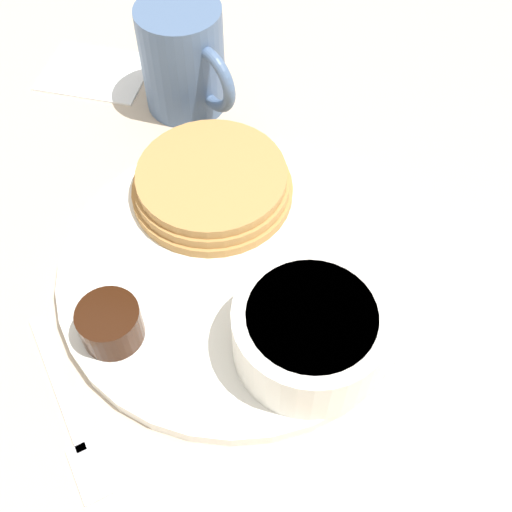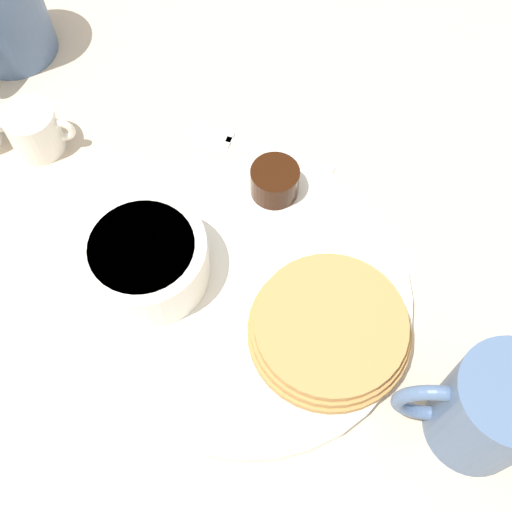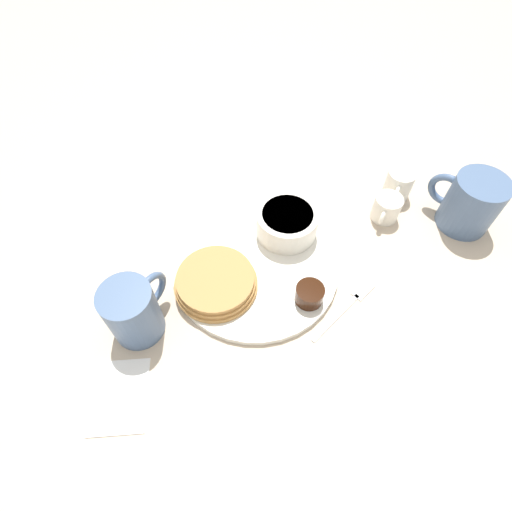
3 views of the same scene
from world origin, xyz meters
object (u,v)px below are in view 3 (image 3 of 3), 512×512
object	(u,v)px
coffee_mug	(134,311)
second_mug	(470,203)
plate	(255,266)
creamer_pitcher_near	(386,208)
fork	(350,303)
bowl	(287,222)
creamer_pitcher_far	(399,184)

from	to	relation	value
coffee_mug	second_mug	distance (m)	0.60
plate	creamer_pitcher_near	distance (m)	0.27
plate	fork	bearing A→B (deg)	60.83
plate	bowl	bearing A→B (deg)	137.00
coffee_mug	fork	size ratio (longest dim) A/B	0.83
plate	creamer_pitcher_far	size ratio (longest dim) A/B	4.02
creamer_pitcher_near	second_mug	size ratio (longest dim) A/B	0.59
creamer_pitcher_near	fork	world-z (taller)	creamer_pitcher_near
plate	fork	world-z (taller)	plate
bowl	second_mug	world-z (taller)	second_mug
plate	second_mug	bearing A→B (deg)	100.29
creamer_pitcher_near	creamer_pitcher_far	world-z (taller)	creamer_pitcher_far
plate	coffee_mug	xyz separation A→B (m)	(0.09, -0.19, 0.05)
creamer_pitcher_far	fork	bearing A→B (deg)	-31.51
creamer_pitcher_near	coffee_mug	bearing A→B (deg)	-66.83
coffee_mug	fork	bearing A→B (deg)	91.77
plate	coffee_mug	bearing A→B (deg)	-63.59
creamer_pitcher_far	fork	distance (m)	0.27
plate	creamer_pitcher_far	xyz separation A→B (m)	(-0.15, 0.29, 0.02)
plate	creamer_pitcher_far	world-z (taller)	creamer_pitcher_far
creamer_pitcher_near	creamer_pitcher_far	size ratio (longest dim) A/B	0.91
coffee_mug	creamer_pitcher_far	world-z (taller)	coffee_mug
bowl	fork	size ratio (longest dim) A/B	0.88
plate	bowl	xyz separation A→B (m)	(-0.07, 0.06, 0.03)
bowl	creamer_pitcher_far	xyz separation A→B (m)	(-0.08, 0.23, -0.01)
bowl	creamer_pitcher_far	distance (m)	0.24
plate	creamer_pitcher_near	world-z (taller)	creamer_pitcher_near
plate	bowl	size ratio (longest dim) A/B	2.62
creamer_pitcher_near	plate	bearing A→B (deg)	-69.33
plate	coffee_mug	size ratio (longest dim) A/B	2.76
bowl	coffee_mug	world-z (taller)	coffee_mug
fork	creamer_pitcher_near	bearing A→B (deg)	149.59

